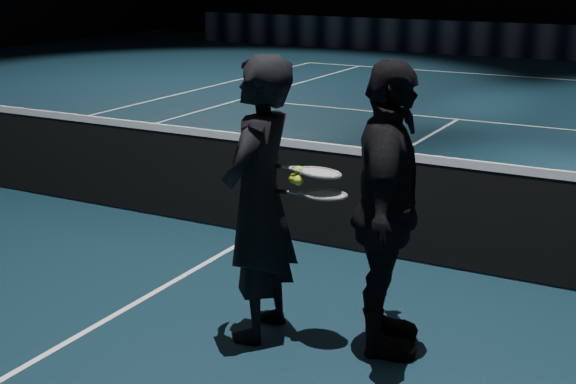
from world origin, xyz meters
name	(u,v)px	position (x,y,z in m)	size (l,w,h in m)	color
floor	(258,234)	(0.00, 0.00, 0.00)	(36.00, 36.00, 0.00)	black
court_lines	(258,233)	(0.00, 0.00, 0.00)	(10.98, 23.78, 0.01)	white
net_mesh	(258,188)	(0.00, 0.00, 0.45)	(12.80, 0.02, 0.86)	black
net_tape	(257,139)	(0.00, 0.00, 0.92)	(12.80, 0.03, 0.07)	white
sponsor_backdrop	(564,43)	(0.00, 15.50, 0.45)	(22.00, 0.15, 0.90)	black
player_a	(259,200)	(1.07, -1.80, 0.96)	(0.70, 0.46, 1.92)	black
player_b	(387,211)	(1.90, -1.61, 0.96)	(1.13, 0.47, 1.92)	black
racket_lower	(326,195)	(1.51, -1.70, 1.03)	(0.68, 0.22, 0.03)	black
racket_upper	(320,173)	(1.45, -1.67, 1.17)	(0.68, 0.22, 0.03)	black
tennis_balls	(297,177)	(1.32, -1.74, 1.14)	(0.12, 0.10, 0.12)	gold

